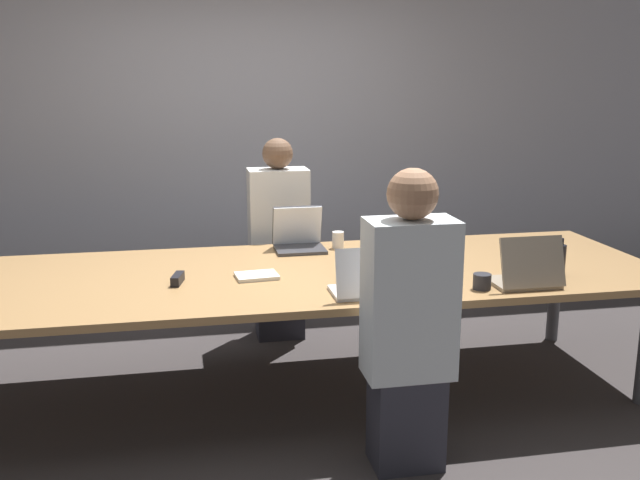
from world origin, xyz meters
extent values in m
plane|color=#383333|center=(0.00, 0.00, 0.00)|extent=(24.00, 24.00, 0.00)
cube|color=#9999A3|center=(0.00, 1.96, 1.40)|extent=(12.00, 0.06, 2.80)
cube|color=#9E7547|center=(0.00, 0.00, 0.70)|extent=(4.32, 1.35, 0.04)
cylinder|color=#4C4C51|center=(1.98, 0.49, 0.34)|extent=(0.08, 0.08, 0.68)
cube|color=#333338|center=(0.21, 0.46, 0.73)|extent=(0.30, 0.25, 0.02)
cube|color=#333338|center=(0.21, 0.56, 0.87)|extent=(0.31, 0.07, 0.25)
cube|color=silver|center=(0.21, 0.55, 0.87)|extent=(0.30, 0.07, 0.24)
cube|color=#2D2D38|center=(0.14, 0.94, 0.23)|extent=(0.32, 0.24, 0.45)
cube|color=silver|center=(0.14, 0.94, 0.81)|extent=(0.40, 0.24, 0.72)
sphere|color=brown|center=(0.14, 0.94, 1.28)|extent=(0.21, 0.21, 0.21)
cylinder|color=white|center=(0.46, 0.49, 0.78)|extent=(0.07, 0.07, 0.10)
cube|color=gray|center=(1.23, -0.47, 0.73)|extent=(0.33, 0.26, 0.02)
cube|color=gray|center=(1.23, -0.57, 0.87)|extent=(0.34, 0.09, 0.25)
cube|color=black|center=(1.23, -0.56, 0.87)|extent=(0.33, 0.09, 0.25)
cylinder|color=#232328|center=(0.99, -0.51, 0.76)|extent=(0.09, 0.09, 0.08)
cylinder|color=black|center=(1.50, -0.36, 0.81)|extent=(0.06, 0.06, 0.17)
cylinder|color=black|center=(1.50, -0.36, 0.92)|extent=(0.03, 0.03, 0.04)
cube|color=silver|center=(0.39, -0.46, 0.73)|extent=(0.36, 0.24, 0.02)
cube|color=silver|center=(0.39, -0.57, 0.86)|extent=(0.36, 0.06, 0.24)
cube|color=silver|center=(0.39, -0.56, 0.86)|extent=(0.36, 0.06, 0.23)
cube|color=#2D2D38|center=(0.49, -0.85, 0.23)|extent=(0.32, 0.24, 0.45)
cube|color=silver|center=(0.49, -0.85, 0.81)|extent=(0.40, 0.24, 0.72)
sphere|color=#9E7051|center=(0.49, -0.85, 1.29)|extent=(0.23, 0.23, 0.23)
cylinder|color=white|center=(0.68, -0.51, 0.78)|extent=(0.10, 0.10, 0.10)
cube|color=black|center=(-0.53, -0.11, 0.75)|extent=(0.08, 0.16, 0.05)
cube|color=silver|center=(-0.12, -0.08, 0.73)|extent=(0.24, 0.19, 0.02)
camera|label=1|loc=(-0.49, -3.76, 1.79)|focal=40.00mm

